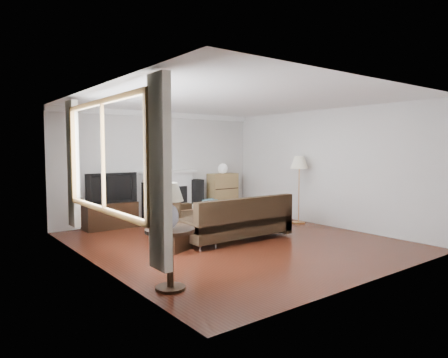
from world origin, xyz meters
TOP-DOWN VIEW (x-y plane):
  - room at (0.00, 0.00)m, footprint 5.10×5.60m
  - window at (-2.45, -0.20)m, footprint 0.12×2.74m
  - curtain_near at (-2.40, -1.72)m, footprint 0.10×0.35m
  - curtain_far at (-2.40, 1.32)m, footprint 0.10×0.35m
  - fireplace at (0.15, 2.64)m, footprint 1.40×0.26m
  - tv_stand at (-1.33, 2.48)m, footprint 1.08×0.48m
  - television at (-1.33, 2.48)m, footprint 1.08×0.14m
  - speaker_left at (-0.38, 2.55)m, footprint 0.26×0.31m
  - speaker_right at (0.87, 2.55)m, footprint 0.26×0.31m
  - bookshelf at (1.66, 2.53)m, footprint 0.75×0.36m
  - globe_lamp at (1.66, 2.53)m, footprint 0.25×0.25m
  - sectional_sofa at (0.08, 0.07)m, footprint 2.30×1.68m
  - coffee_table at (-0.08, 1.34)m, footprint 1.31×0.91m
  - footstool at (-1.22, 0.12)m, footprint 0.64×0.64m
  - floor_lamp at (2.22, 0.47)m, footprint 0.41×0.41m
  - side_table at (-2.15, -1.48)m, footprint 0.58×0.58m
  - table_lamp at (-2.15, -1.48)m, footprint 0.33×0.33m

SIDE VIEW (x-z plane):
  - footstool at x=-1.22m, z-range 0.00..0.41m
  - coffee_table at x=-0.08m, z-range 0.00..0.47m
  - tv_stand at x=-1.33m, z-range 0.00..0.54m
  - side_table at x=-2.15m, z-range 0.00..0.73m
  - sectional_sofa at x=0.08m, z-range 0.00..0.74m
  - speaker_left at x=-0.38m, z-range 0.00..0.90m
  - speaker_right at x=0.87m, z-range 0.00..0.92m
  - bookshelf at x=1.66m, z-range 0.00..1.03m
  - fireplace at x=0.15m, z-range 0.00..1.15m
  - floor_lamp at x=2.22m, z-range 0.00..1.50m
  - television at x=-1.33m, z-range 0.54..1.16m
  - table_lamp at x=-2.15m, z-range 0.73..1.25m
  - globe_lamp at x=1.66m, z-range 1.03..1.28m
  - room at x=0.00m, z-range -0.02..2.52m
  - curtain_near at x=-2.40m, z-range 0.35..2.45m
  - curtain_far at x=-2.40m, z-range 0.35..2.45m
  - window at x=-2.45m, z-range 0.78..2.32m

